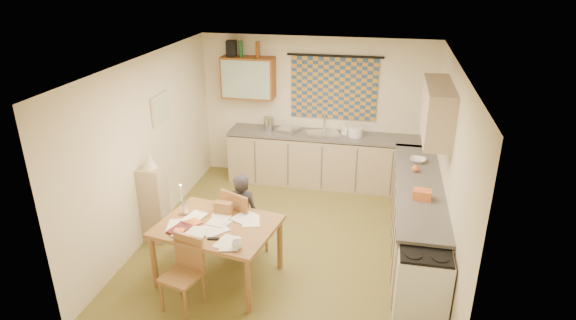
% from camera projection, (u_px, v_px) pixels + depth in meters
% --- Properties ---
extents(floor, '(4.00, 4.50, 0.02)m').
position_uv_depth(floor, '(290.00, 241.00, 6.79)').
color(floor, brown).
rests_on(floor, ground).
extents(ceiling, '(4.00, 4.50, 0.02)m').
position_uv_depth(ceiling, '(290.00, 62.00, 5.81)').
color(ceiling, white).
rests_on(ceiling, floor).
extents(wall_back, '(4.00, 0.02, 2.50)m').
position_uv_depth(wall_back, '(316.00, 110.00, 8.34)').
color(wall_back, '#EFE2C0').
rests_on(wall_back, floor).
extents(wall_front, '(4.00, 0.02, 2.50)m').
position_uv_depth(wall_front, '(239.00, 254.00, 4.26)').
color(wall_front, '#EFE2C0').
rests_on(wall_front, floor).
extents(wall_left, '(0.02, 4.50, 2.50)m').
position_uv_depth(wall_left, '(148.00, 147.00, 6.67)').
color(wall_left, '#EFE2C0').
rests_on(wall_left, floor).
extents(wall_right, '(0.02, 4.50, 2.50)m').
position_uv_depth(wall_right, '(450.00, 171.00, 5.92)').
color(wall_right, '#EFE2C0').
rests_on(wall_right, floor).
extents(window_blind, '(1.45, 0.03, 1.05)m').
position_uv_depth(window_blind, '(334.00, 88.00, 8.09)').
color(window_blind, navy).
rests_on(window_blind, wall_back).
extents(curtain_rod, '(1.60, 0.04, 0.04)m').
position_uv_depth(curtain_rod, '(335.00, 56.00, 7.86)').
color(curtain_rod, black).
rests_on(curtain_rod, wall_back).
extents(wall_cabinet, '(0.90, 0.34, 0.70)m').
position_uv_depth(wall_cabinet, '(248.00, 78.00, 8.18)').
color(wall_cabinet, brown).
rests_on(wall_cabinet, wall_back).
extents(wall_cabinet_glass, '(0.84, 0.02, 0.64)m').
position_uv_depth(wall_cabinet_glass, '(246.00, 80.00, 8.03)').
color(wall_cabinet_glass, '#99B2A5').
rests_on(wall_cabinet_glass, wall_back).
extents(upper_cabinet_right, '(0.34, 1.30, 0.70)m').
position_uv_depth(upper_cabinet_right, '(437.00, 111.00, 6.22)').
color(upper_cabinet_right, tan).
rests_on(upper_cabinet_right, wall_right).
extents(framed_print, '(0.04, 0.50, 0.40)m').
position_uv_depth(framed_print, '(161.00, 108.00, 6.85)').
color(framed_print, beige).
rests_on(framed_print, wall_left).
extents(print_canvas, '(0.01, 0.42, 0.32)m').
position_uv_depth(print_canvas, '(162.00, 108.00, 6.85)').
color(print_canvas, white).
rests_on(print_canvas, wall_left).
extents(counter_back, '(3.30, 0.62, 0.92)m').
position_uv_depth(counter_back, '(324.00, 160.00, 8.33)').
color(counter_back, tan).
rests_on(counter_back, floor).
extents(counter_right, '(0.62, 2.95, 0.92)m').
position_uv_depth(counter_right, '(416.00, 215.00, 6.54)').
color(counter_right, tan).
rests_on(counter_right, floor).
extents(stove, '(0.56, 0.56, 0.87)m').
position_uv_depth(stove, '(422.00, 284.00, 5.18)').
color(stove, white).
rests_on(stove, floor).
extents(sink, '(0.66, 0.60, 0.10)m').
position_uv_depth(sink, '(323.00, 136.00, 8.17)').
color(sink, silver).
rests_on(sink, counter_back).
extents(tap, '(0.04, 0.04, 0.28)m').
position_uv_depth(tap, '(325.00, 123.00, 8.26)').
color(tap, silver).
rests_on(tap, counter_back).
extents(dish_rack, '(0.42, 0.39, 0.06)m').
position_uv_depth(dish_rack, '(288.00, 130.00, 8.26)').
color(dish_rack, silver).
rests_on(dish_rack, counter_back).
extents(kettle, '(0.23, 0.23, 0.24)m').
position_uv_depth(kettle, '(269.00, 124.00, 8.28)').
color(kettle, silver).
rests_on(kettle, counter_back).
extents(mixing_bowl, '(0.30, 0.30, 0.16)m').
position_uv_depth(mixing_bowl, '(355.00, 132.00, 8.02)').
color(mixing_bowl, white).
rests_on(mixing_bowl, counter_back).
extents(soap_bottle, '(0.13, 0.13, 0.20)m').
position_uv_depth(soap_bottle, '(345.00, 129.00, 8.09)').
color(soap_bottle, white).
rests_on(soap_bottle, counter_back).
extents(bowl, '(0.31, 0.31, 0.06)m').
position_uv_depth(bowl, '(418.00, 160.00, 7.03)').
color(bowl, white).
rests_on(bowl, counter_right).
extents(orange_bag, '(0.24, 0.19, 0.12)m').
position_uv_depth(orange_bag, '(422.00, 194.00, 5.94)').
color(orange_bag, orange).
rests_on(orange_bag, counter_right).
extents(fruit_orange, '(0.10, 0.10, 0.10)m').
position_uv_depth(fruit_orange, '(415.00, 169.00, 6.69)').
color(fruit_orange, orange).
rests_on(fruit_orange, counter_right).
extents(speaker, '(0.19, 0.22, 0.26)m').
position_uv_depth(speaker, '(231.00, 48.00, 8.05)').
color(speaker, black).
rests_on(speaker, wall_cabinet).
extents(bottle_green, '(0.08, 0.08, 0.26)m').
position_uv_depth(bottle_green, '(241.00, 49.00, 8.02)').
color(bottle_green, '#195926').
rests_on(bottle_green, wall_cabinet).
extents(bottle_brown, '(0.08, 0.08, 0.26)m').
position_uv_depth(bottle_brown, '(258.00, 49.00, 7.96)').
color(bottle_brown, brown).
rests_on(bottle_brown, wall_cabinet).
extents(dining_table, '(1.51, 1.25, 0.75)m').
position_uv_depth(dining_table, '(219.00, 251.00, 5.86)').
color(dining_table, brown).
rests_on(dining_table, floor).
extents(chair_far, '(0.59, 0.59, 0.98)m').
position_uv_depth(chair_far, '(245.00, 234.00, 6.36)').
color(chair_far, brown).
rests_on(chair_far, floor).
extents(chair_near, '(0.47, 0.47, 0.85)m').
position_uv_depth(chair_near, '(183.00, 287.00, 5.40)').
color(chair_near, brown).
rests_on(chair_near, floor).
extents(person, '(0.49, 0.38, 1.17)m').
position_uv_depth(person, '(242.00, 215.00, 6.25)').
color(person, black).
rests_on(person, floor).
extents(shelf_stand, '(0.32, 0.30, 1.09)m').
position_uv_depth(shelf_stand, '(154.00, 204.00, 6.62)').
color(shelf_stand, tan).
rests_on(shelf_stand, floor).
extents(lampshade, '(0.20, 0.20, 0.22)m').
position_uv_depth(lampshade, '(149.00, 160.00, 6.36)').
color(lampshade, beige).
rests_on(lampshade, shelf_stand).
extents(letter_rack, '(0.23, 0.12, 0.16)m').
position_uv_depth(letter_rack, '(224.00, 208.00, 5.92)').
color(letter_rack, brown).
rests_on(letter_rack, dining_table).
extents(mug, '(0.20, 0.20, 0.09)m').
position_uv_depth(mug, '(237.00, 245.00, 5.22)').
color(mug, white).
rests_on(mug, dining_table).
extents(magazine, '(0.35, 0.38, 0.03)m').
position_uv_depth(magazine, '(173.00, 227.00, 5.63)').
color(magazine, maroon).
rests_on(magazine, dining_table).
extents(book, '(0.39, 0.40, 0.02)m').
position_uv_depth(book, '(186.00, 221.00, 5.77)').
color(book, orange).
rests_on(book, dining_table).
extents(orange_box, '(0.13, 0.09, 0.04)m').
position_uv_depth(orange_box, '(179.00, 231.00, 5.54)').
color(orange_box, orange).
rests_on(orange_box, dining_table).
extents(eyeglasses, '(0.14, 0.06, 0.02)m').
position_uv_depth(eyeglasses, '(213.00, 239.00, 5.41)').
color(eyeglasses, black).
rests_on(eyeglasses, dining_table).
extents(candle_holder, '(0.08, 0.08, 0.18)m').
position_uv_depth(candle_holder, '(185.00, 208.00, 5.90)').
color(candle_holder, silver).
rests_on(candle_holder, dining_table).
extents(candle, '(0.03, 0.03, 0.22)m').
position_uv_depth(candle, '(181.00, 193.00, 5.84)').
color(candle, white).
rests_on(candle, dining_table).
extents(candle_flame, '(0.02, 0.02, 0.02)m').
position_uv_depth(candle_flame, '(181.00, 185.00, 5.75)').
color(candle_flame, '#FFCC66').
rests_on(candle_flame, dining_table).
extents(papers, '(1.12, 1.00, 0.02)m').
position_uv_depth(papers, '(215.00, 226.00, 5.66)').
color(papers, white).
rests_on(papers, dining_table).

